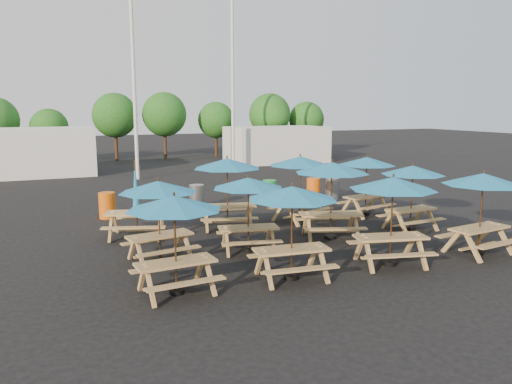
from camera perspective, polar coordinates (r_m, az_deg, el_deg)
name	(u,v)px	position (r m, az deg, el deg)	size (l,w,h in m)	color
ground	(274,232)	(16.35, 2.05, -4.62)	(120.00, 120.00, 0.00)	black
picnic_unit_0	(174,208)	(10.78, -9.32, -1.82)	(2.27, 2.27, 2.20)	#B3834F
picnic_unit_1	(158,191)	(13.21, -11.11, 0.12)	(2.39, 2.39, 2.17)	#B3834F
picnic_unit_2	(136,206)	(15.96, -13.51, -1.57)	(2.33, 2.17, 2.43)	#B3834F
picnic_unit_3	(292,198)	(11.58, 4.16, -0.66)	(2.35, 2.35, 2.26)	#B3834F
picnic_unit_4	(248,187)	(13.86, -0.90, 0.60)	(2.39, 2.39, 2.13)	#B3834F
picnic_unit_5	(227,167)	(16.56, -3.32, 2.86)	(2.75, 2.75, 2.38)	#B3834F
picnic_unit_6	(393,188)	(13.06, 15.39, 0.45)	(2.66, 2.66, 2.32)	#B3834F
picnic_unit_7	(332,172)	(15.36, 8.66, 2.32)	(2.89, 2.89, 2.41)	#B3834F
picnic_unit_8	(300,164)	(17.68, 5.07, 3.17)	(2.85, 2.85, 2.35)	#B3834F
picnic_unit_9	(483,183)	(14.93, 24.52, 0.92)	(2.43, 2.43, 2.29)	#B3834F
picnic_unit_10	(413,174)	(17.10, 17.49, 2.03)	(2.20, 2.20, 2.18)	#B3834F
picnic_unit_11	(367,164)	(19.09, 12.57, 3.12)	(2.46, 2.46, 2.22)	#B3834F
waste_bin_0	(107,205)	(19.09, -16.64, -1.47)	(0.59, 0.59, 0.96)	#E65D0D
waste_bin_1	(197,197)	(20.22, -6.79, -0.52)	(0.59, 0.59, 0.96)	gray
waste_bin_2	(270,191)	(21.34, 1.56, 0.08)	(0.59, 0.59, 0.96)	green
waste_bin_3	(313,189)	(22.07, 6.57, 0.34)	(0.59, 0.59, 0.96)	#E65D0D
waste_bin_4	(332,189)	(22.24, 8.70, 0.37)	(0.59, 0.59, 0.96)	gray
mast_0	(134,71)	(28.81, -13.82, 13.33)	(0.20, 0.20, 12.00)	silver
mast_1	(233,75)	(32.41, -2.69, 13.16)	(0.20, 0.20, 12.00)	silver
event_tent_0	(22,152)	(32.50, -25.16, 4.13)	(8.00, 4.00, 2.80)	silver
event_tent_1	(276,144)	(36.97, 2.33, 5.45)	(7.00, 4.00, 2.60)	silver
tree_2	(49,127)	(38.04, -22.56, 6.84)	(2.59, 2.59, 3.93)	#382314
tree_3	(115,115)	(39.39, -15.83, 8.43)	(3.36, 3.36, 5.09)	#382314
tree_4	(164,114)	(39.57, -10.44, 8.71)	(3.41, 3.41, 5.17)	#382314
tree_5	(216,120)	(41.13, -4.60, 8.19)	(2.94, 2.94, 4.45)	#382314
tree_6	(270,114)	(40.92, 1.59, 8.85)	(3.38, 3.38, 5.13)	#382314
tree_7	(306,119)	(42.47, 5.79, 8.25)	(2.95, 2.95, 4.48)	#382314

